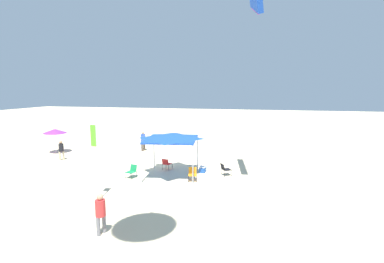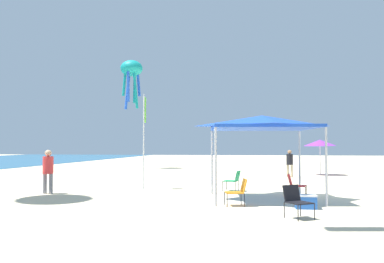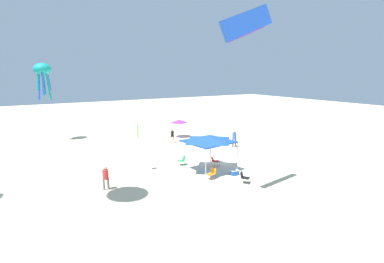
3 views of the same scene
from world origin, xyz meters
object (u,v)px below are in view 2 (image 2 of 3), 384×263
(folding_chair_near_cooler, at_px, (295,184))
(person_by_tent, at_px, (290,161))
(folding_chair_right_of_tent, at_px, (296,199))
(kite_octopus_teal, at_px, (132,71))
(canopy_tent, at_px, (262,123))
(beach_umbrella, at_px, (320,143))
(banner_flag, at_px, (144,132))
(folding_chair_facing_ocean, at_px, (234,179))
(person_far_stroller, at_px, (48,168))
(folding_chair_left_of_tent, at_px, (238,190))
(cooler_box, at_px, (306,202))

(folding_chair_near_cooler, bearing_deg, person_by_tent, 7.27)
(folding_chair_right_of_tent, bearing_deg, kite_octopus_teal, 83.17)
(canopy_tent, xyz_separation_m, folding_chair_right_of_tent, (-3.46, -0.73, -2.14))
(beach_umbrella, height_order, banner_flag, banner_flag)
(folding_chair_facing_ocean, bearing_deg, person_far_stroller, -60.41)
(canopy_tent, bearing_deg, person_far_stroller, 87.17)
(folding_chair_left_of_tent, bearing_deg, cooler_box, 69.79)
(beach_umbrella, xyz_separation_m, person_by_tent, (-2.17, 2.06, -1.08))
(person_far_stroller, bearing_deg, folding_chair_near_cooler, -161.94)
(cooler_box, bearing_deg, beach_umbrella, -11.03)
(canopy_tent, height_order, folding_chair_right_of_tent, canopy_tent)
(canopy_tent, bearing_deg, beach_umbrella, -17.90)
(folding_chair_facing_ocean, distance_m, person_far_stroller, 7.24)
(person_far_stroller, bearing_deg, folding_chair_left_of_tent, -179.61)
(folding_chair_left_of_tent, distance_m, folding_chair_facing_ocean, 3.98)
(folding_chair_facing_ocean, bearing_deg, person_by_tent, 172.62)
(banner_flag, height_order, person_by_tent, banner_flag)
(kite_octopus_teal, bearing_deg, folding_chair_facing_ocean, 99.25)
(cooler_box, height_order, kite_octopus_teal, kite_octopus_teal)
(folding_chair_near_cooler, bearing_deg, banner_flag, 85.48)
(folding_chair_right_of_tent, xyz_separation_m, banner_flag, (5.94, 5.58, 1.93))
(beach_umbrella, xyz_separation_m, kite_octopus_teal, (5.51, 13.92, 5.94))
(beach_umbrella, distance_m, banner_flag, 12.97)
(banner_flag, bearing_deg, folding_chair_near_cooler, -106.06)
(canopy_tent, distance_m, beach_umbrella, 12.69)
(beach_umbrella, relative_size, folding_chair_left_of_tent, 2.74)
(canopy_tent, relative_size, folding_chair_facing_ocean, 4.66)
(folding_chair_right_of_tent, xyz_separation_m, person_far_stroller, (3.86, 8.77, 0.50))
(person_far_stroller, bearing_deg, kite_octopus_teal, -67.55)
(canopy_tent, height_order, person_by_tent, canopy_tent)
(beach_umbrella, bearing_deg, canopy_tent, 162.10)
(folding_chair_near_cooler, relative_size, cooler_box, 1.31)
(person_by_tent, bearing_deg, folding_chair_right_of_tent, -55.31)
(canopy_tent, distance_m, kite_octopus_teal, 20.92)
(folding_chair_right_of_tent, distance_m, banner_flag, 8.38)
(folding_chair_right_of_tent, bearing_deg, beach_umbrella, 44.56)
(folding_chair_facing_ocean, bearing_deg, canopy_tent, 38.54)
(kite_octopus_teal, bearing_deg, cooler_box, 98.74)
(folding_chair_left_of_tent, relative_size, person_by_tent, 0.52)
(canopy_tent, bearing_deg, person_by_tent, -10.53)
(beach_umbrella, distance_m, person_by_tent, 3.18)
(canopy_tent, relative_size, banner_flag, 0.95)
(folding_chair_right_of_tent, relative_size, cooler_box, 1.31)
(folding_chair_near_cooler, height_order, folding_chair_facing_ocean, same)
(canopy_tent, xyz_separation_m, folding_chair_near_cooler, (0.75, -1.15, -2.14))
(canopy_tent, xyz_separation_m, beach_umbrella, (12.06, -3.89, -0.61))
(kite_octopus_teal, bearing_deg, folding_chair_left_of_tent, 94.54)
(folding_chair_facing_ocean, xyz_separation_m, cooler_box, (-4.24, -2.26, -0.27))
(beach_umbrella, relative_size, cooler_box, 3.59)
(canopy_tent, bearing_deg, banner_flag, 62.89)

